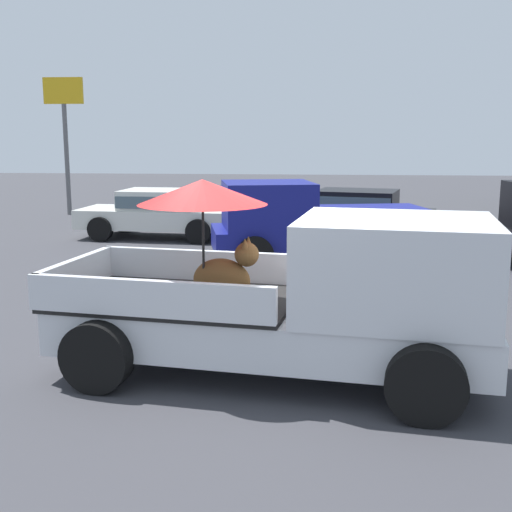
{
  "coord_description": "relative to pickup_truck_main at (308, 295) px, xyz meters",
  "views": [
    {
      "loc": [
        0.5,
        -7.24,
        2.79
      ],
      "look_at": [
        -0.34,
        1.69,
        1.1
      ],
      "focal_mm": 45.0,
      "sensor_mm": 36.0,
      "label": 1
    }
  ],
  "objects": [
    {
      "name": "ground_plane",
      "position": [
        -0.43,
        0.08,
        -0.99
      ],
      "size": [
        80.0,
        80.0,
        0.0
      ],
      "primitive_type": "plane",
      "color": "#38383D"
    },
    {
      "name": "pickup_truck_main",
      "position": [
        0.0,
        0.0,
        0.0
      ],
      "size": [
        5.26,
        2.81,
        2.31
      ],
      "rotation": [
        0.0,
        0.0,
        -0.14
      ],
      "color": "black",
      "rests_on": "ground"
    },
    {
      "name": "pickup_truck_red",
      "position": [
        -0.02,
        6.98,
        -0.12
      ],
      "size": [
        5.08,
        2.98,
        1.8
      ],
      "rotation": [
        0.0,
        0.0,
        3.36
      ],
      "color": "black",
      "rests_on": "ground"
    },
    {
      "name": "parked_sedan_near",
      "position": [
        -4.23,
        10.12,
        -0.25
      ],
      "size": [
        4.41,
        2.2,
        1.33
      ],
      "rotation": [
        0.0,
        0.0,
        3.07
      ],
      "color": "black",
      "rests_on": "ground"
    },
    {
      "name": "parked_sedan_far",
      "position": [
        1.12,
        10.52,
        -0.25
      ],
      "size": [
        4.6,
        2.74,
        1.33
      ],
      "rotation": [
        0.0,
        0.0,
        2.9
      ],
      "color": "black",
      "rests_on": "ground"
    },
    {
      "name": "motel_sign",
      "position": [
        -8.76,
        15.03,
        2.39
      ],
      "size": [
        1.4,
        0.16,
        4.78
      ],
      "color": "#59595B",
      "rests_on": "ground"
    }
  ]
}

